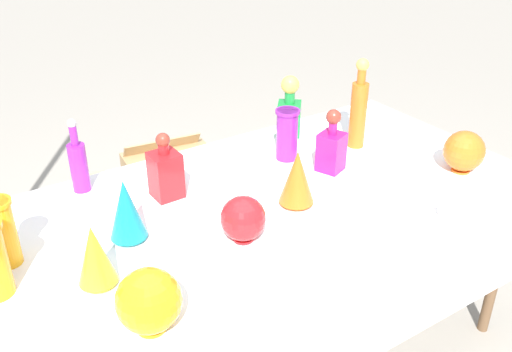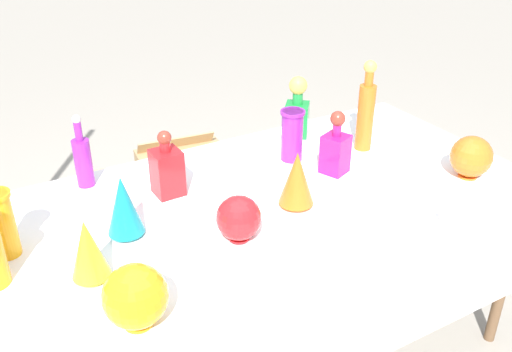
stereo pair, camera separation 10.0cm
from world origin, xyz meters
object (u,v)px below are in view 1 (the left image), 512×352
Objects in this scene: fluted_vase_0 at (126,210)px; round_bowl_1 at (243,219)px; round_bowl_2 at (149,301)px; cardboard_box_behind_right at (135,220)px; slender_vase_1 at (287,133)px; tall_bottle_0 at (78,164)px; fluted_vase_2 at (297,177)px; slender_vase_0 at (2,231)px; round_bowl_0 at (464,151)px; square_decanter_0 at (332,147)px; fluted_vase_1 at (95,255)px; cardboard_box_behind_left at (174,184)px; square_decanter_1 at (165,172)px; tall_bottle_2 at (359,109)px; square_decanter_2 at (289,109)px.

round_bowl_1 is at bearing -33.92° from fluted_vase_0.
cardboard_box_behind_right is (0.46, 1.36, -0.66)m from round_bowl_2.
slender_vase_1 reaches higher than round_bowl_1.
tall_bottle_0 is 0.48× the size of cardboard_box_behind_right.
round_bowl_2 is (-0.11, -0.41, -0.02)m from fluted_vase_0.
tall_bottle_0 reaches higher than fluted_vase_2.
round_bowl_0 is (1.59, -0.35, -0.03)m from slender_vase_0.
round_bowl_2 is (0.24, -0.49, -0.02)m from slender_vase_0.
tall_bottle_0 reaches higher than square_decanter_0.
fluted_vase_1 is 0.35× the size of cardboard_box_behind_left.
square_decanter_0 reaches higher than fluted_vase_2.
square_decanter_1 reaches higher than cardboard_box_behind_right.
square_decanter_1 is at bearing -115.26° from cardboard_box_behind_left.
slender_vase_1 is 1.04m from round_bowl_2.
tall_bottle_0 reaches higher than slender_vase_0.
fluted_vase_0 is 1.28× the size of round_bowl_0.
tall_bottle_2 reaches higher than square_decanter_1.
square_decanter_0 is at bearing -84.26° from cardboard_box_behind_left.
square_decanter_2 is 1.62× the size of round_bowl_0.
square_decanter_2 is at bearing 16.12° from square_decanter_1.
square_decanter_1 is 0.67m from round_bowl_2.
cardboard_box_behind_right is (0.35, 0.95, -0.68)m from fluted_vase_0.
fluted_vase_0 is at bearing -13.11° from slender_vase_0.
slender_vase_0 is (-1.24, -0.30, -0.00)m from square_decanter_2.
round_bowl_0 is at bearing 5.70° from round_bowl_2.
slender_vase_1 is at bearing 34.79° from round_bowl_2.
slender_vase_0 is 1.31m from cardboard_box_behind_right.
tall_bottle_2 reaches higher than cardboard_box_behind_right.
tall_bottle_0 reaches higher than square_decanter_1.
square_decanter_2 reaches higher than cardboard_box_behind_left.
square_decanter_0 is 0.45× the size of cardboard_box_behind_left.
tall_bottle_2 reaches higher than fluted_vase_1.
square_decanter_0 reaches higher than fluted_vase_1.
fluted_vase_0 is 0.58m from fluted_vase_2.
round_bowl_0 is 1.36m from round_bowl_2.
square_decanter_0 is 0.58m from round_bowl_1.
tall_bottle_0 is at bearing 152.52° from round_bowl_0.
slender_vase_0 is (-1.18, 0.07, 0.01)m from square_decanter_0.
round_bowl_1 is at bearing 175.74° from round_bowl_0.
cardboard_box_behind_left is at bearing 47.29° from slender_vase_0.
square_decanter_0 is 1.66× the size of round_bowl_1.
cardboard_box_behind_right is (0.14, 0.77, -0.67)m from square_decanter_1.
fluted_vase_0 is at bearing -173.35° from tall_bottle_2.
tall_bottle_2 reaches higher than fluted_vase_0.
slender_vase_1 is at bearing -87.89° from cardboard_box_behind_left.
square_decanter_2 is (0.68, 0.20, 0.02)m from square_decanter_1.
cardboard_box_behind_right is (-0.21, 1.07, -0.68)m from fluted_vase_2.
round_bowl_0 is 0.30× the size of cardboard_box_behind_left.
tall_bottle_2 is 0.68× the size of cardboard_box_behind_left.
fluted_vase_1 reaches higher than cardboard_box_behind_right.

